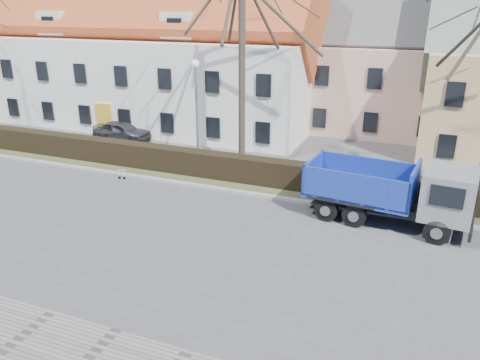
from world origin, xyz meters
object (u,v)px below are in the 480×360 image
at_px(dump_truck, 382,190).
at_px(streetlight, 197,116).
at_px(cart_frame, 118,173).
at_px(parked_car_a, 122,131).

distance_m(dump_truck, streetlight, 10.46).
height_order(streetlight, cart_frame, streetlight).
height_order(dump_truck, cart_frame, dump_truck).
bearing_deg(dump_truck, streetlight, 169.17).
relative_size(streetlight, cart_frame, 9.13).
distance_m(cart_frame, parked_car_a, 7.34).
xyz_separation_m(dump_truck, cart_frame, (-13.05, 0.11, -1.07)).
relative_size(dump_truck, streetlight, 1.15).
height_order(cart_frame, parked_car_a, parked_car_a).
bearing_deg(parked_car_a, streetlight, -117.67).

